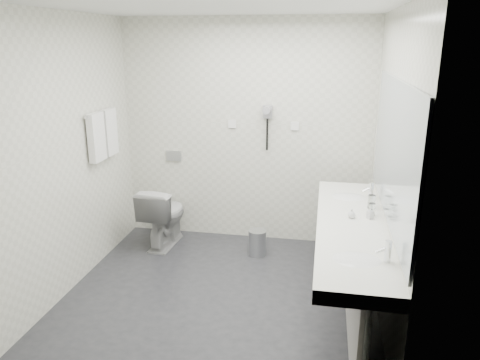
# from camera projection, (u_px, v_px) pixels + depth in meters

# --- Properties ---
(floor) EXTENTS (2.80, 2.80, 0.00)m
(floor) POSITION_uv_depth(u_px,v_px,m) (221.00, 291.00, 4.31)
(floor) COLOR #27282C
(floor) RESTS_ON ground
(ceiling) EXTENTS (2.80, 2.80, 0.00)m
(ceiling) POSITION_uv_depth(u_px,v_px,m) (218.00, 6.00, 3.58)
(ceiling) COLOR silver
(ceiling) RESTS_ON wall_back
(wall_back) EXTENTS (2.80, 0.00, 2.80)m
(wall_back) POSITION_uv_depth(u_px,v_px,m) (246.00, 133.00, 5.17)
(wall_back) COLOR silver
(wall_back) RESTS_ON floor
(wall_front) EXTENTS (2.80, 0.00, 2.80)m
(wall_front) POSITION_uv_depth(u_px,v_px,m) (170.00, 216.00, 2.72)
(wall_front) COLOR silver
(wall_front) RESTS_ON floor
(wall_left) EXTENTS (0.00, 2.60, 2.60)m
(wall_left) POSITION_uv_depth(u_px,v_px,m) (70.00, 155.00, 4.19)
(wall_left) COLOR silver
(wall_left) RESTS_ON floor
(wall_right) EXTENTS (0.00, 2.60, 2.60)m
(wall_right) POSITION_uv_depth(u_px,v_px,m) (389.00, 170.00, 3.70)
(wall_right) COLOR silver
(wall_right) RESTS_ON floor
(vanity_counter) EXTENTS (0.55, 2.20, 0.10)m
(vanity_counter) POSITION_uv_depth(u_px,v_px,m) (351.00, 229.00, 3.69)
(vanity_counter) COLOR white
(vanity_counter) RESTS_ON floor
(vanity_panel) EXTENTS (0.03, 2.15, 0.75)m
(vanity_panel) POSITION_uv_depth(u_px,v_px,m) (351.00, 276.00, 3.81)
(vanity_panel) COLOR #9A9592
(vanity_panel) RESTS_ON floor
(vanity_post_near) EXTENTS (0.06, 0.06, 0.75)m
(vanity_post_near) POSITION_uv_depth(u_px,v_px,m) (363.00, 359.00, 2.82)
(vanity_post_near) COLOR silver
(vanity_post_near) RESTS_ON floor
(vanity_post_far) EXTENTS (0.06, 0.06, 0.75)m
(vanity_post_far) POSITION_uv_depth(u_px,v_px,m) (349.00, 228.00, 4.78)
(vanity_post_far) COLOR silver
(vanity_post_far) RESTS_ON floor
(mirror) EXTENTS (0.02, 2.20, 1.05)m
(mirror) POSITION_uv_depth(u_px,v_px,m) (393.00, 151.00, 3.45)
(mirror) COLOR #B2BCC6
(mirror) RESTS_ON wall_right
(basin_near) EXTENTS (0.40, 0.31, 0.05)m
(basin_near) POSITION_uv_depth(u_px,v_px,m) (356.00, 261.00, 3.07)
(basin_near) COLOR white
(basin_near) RESTS_ON vanity_counter
(basin_far) EXTENTS (0.40, 0.31, 0.05)m
(basin_far) POSITION_uv_depth(u_px,v_px,m) (349.00, 198.00, 4.29)
(basin_far) COLOR white
(basin_far) RESTS_ON vanity_counter
(faucet_near) EXTENTS (0.04, 0.04, 0.15)m
(faucet_near) POSITION_uv_depth(u_px,v_px,m) (388.00, 251.00, 3.01)
(faucet_near) COLOR silver
(faucet_near) RESTS_ON vanity_counter
(faucet_far) EXTENTS (0.04, 0.04, 0.15)m
(faucet_far) POSITION_uv_depth(u_px,v_px,m) (371.00, 190.00, 4.23)
(faucet_far) COLOR silver
(faucet_far) RESTS_ON vanity_counter
(soap_bottle_a) EXTENTS (0.06, 0.06, 0.10)m
(soap_bottle_a) POSITION_uv_depth(u_px,v_px,m) (370.00, 213.00, 3.75)
(soap_bottle_a) COLOR white
(soap_bottle_a) RESTS_ON vanity_counter
(soap_bottle_b) EXTENTS (0.08, 0.08, 0.08)m
(soap_bottle_b) POSITION_uv_depth(u_px,v_px,m) (352.00, 213.00, 3.77)
(soap_bottle_b) COLOR white
(soap_bottle_b) RESTS_ON vanity_counter
(glass_left) EXTENTS (0.07, 0.07, 0.10)m
(glass_left) POSITION_uv_depth(u_px,v_px,m) (372.00, 209.00, 3.82)
(glass_left) COLOR silver
(glass_left) RESTS_ON vanity_counter
(glass_right) EXTENTS (0.07, 0.07, 0.12)m
(glass_right) POSITION_uv_depth(u_px,v_px,m) (372.00, 202.00, 3.99)
(glass_right) COLOR silver
(glass_right) RESTS_ON vanity_counter
(toilet) EXTENTS (0.44, 0.72, 0.70)m
(toilet) POSITION_uv_depth(u_px,v_px,m) (164.00, 215.00, 5.21)
(toilet) COLOR white
(toilet) RESTS_ON floor
(flush_plate) EXTENTS (0.18, 0.02, 0.12)m
(flush_plate) POSITION_uv_depth(u_px,v_px,m) (174.00, 156.00, 5.39)
(flush_plate) COLOR #B2B5BA
(flush_plate) RESTS_ON wall_back
(pedal_bin) EXTENTS (0.20, 0.20, 0.27)m
(pedal_bin) POSITION_uv_depth(u_px,v_px,m) (257.00, 243.00, 5.00)
(pedal_bin) COLOR #B2B5BA
(pedal_bin) RESTS_ON floor
(bin_lid) EXTENTS (0.19, 0.19, 0.02)m
(bin_lid) POSITION_uv_depth(u_px,v_px,m) (257.00, 231.00, 4.95)
(bin_lid) COLOR #B2B5BA
(bin_lid) RESTS_ON pedal_bin
(towel_rail) EXTENTS (0.02, 0.62, 0.02)m
(towel_rail) POSITION_uv_depth(u_px,v_px,m) (100.00, 113.00, 4.61)
(towel_rail) COLOR silver
(towel_rail) RESTS_ON wall_left
(towel_near) EXTENTS (0.07, 0.24, 0.48)m
(towel_near) POSITION_uv_depth(u_px,v_px,m) (96.00, 137.00, 4.54)
(towel_near) COLOR white
(towel_near) RESTS_ON towel_rail
(towel_far) EXTENTS (0.07, 0.24, 0.48)m
(towel_far) POSITION_uv_depth(u_px,v_px,m) (109.00, 132.00, 4.80)
(towel_far) COLOR white
(towel_far) RESTS_ON towel_rail
(dryer_cradle) EXTENTS (0.10, 0.04, 0.14)m
(dryer_cradle) POSITION_uv_depth(u_px,v_px,m) (268.00, 112.00, 5.02)
(dryer_cradle) COLOR gray
(dryer_cradle) RESTS_ON wall_back
(dryer_barrel) EXTENTS (0.08, 0.14, 0.08)m
(dryer_barrel) POSITION_uv_depth(u_px,v_px,m) (267.00, 110.00, 4.95)
(dryer_barrel) COLOR gray
(dryer_barrel) RESTS_ON dryer_cradle
(dryer_cord) EXTENTS (0.02, 0.02, 0.35)m
(dryer_cord) POSITION_uv_depth(u_px,v_px,m) (267.00, 135.00, 5.08)
(dryer_cord) COLOR black
(dryer_cord) RESTS_ON dryer_cradle
(switch_plate_a) EXTENTS (0.09, 0.02, 0.09)m
(switch_plate_a) POSITION_uv_depth(u_px,v_px,m) (232.00, 124.00, 5.15)
(switch_plate_a) COLOR white
(switch_plate_a) RESTS_ON wall_back
(switch_plate_b) EXTENTS (0.09, 0.02, 0.09)m
(switch_plate_b) POSITION_uv_depth(u_px,v_px,m) (295.00, 126.00, 5.03)
(switch_plate_b) COLOR white
(switch_plate_b) RESTS_ON wall_back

